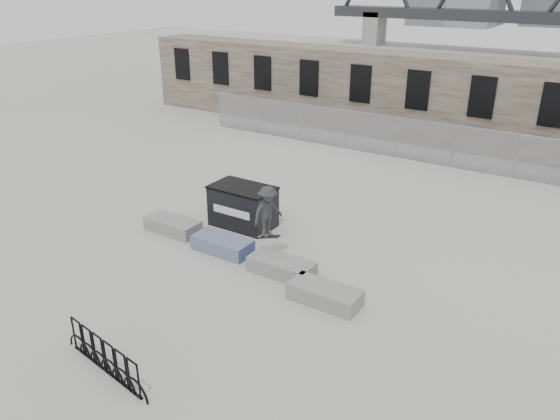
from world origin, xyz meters
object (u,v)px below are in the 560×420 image
object	(u,v)px
planter_center_left	(222,244)
planter_offset	(325,294)
planter_far_left	(173,225)
dumpster	(243,206)
skateboarder	(268,212)
planter_center_right	(282,266)
bike_rack	(104,356)

from	to	relation	value
planter_center_left	planter_offset	xyz separation A→B (m)	(4.25, -0.84, 0.00)
planter_far_left	planter_offset	distance (m)	6.71
planter_center_left	dumpster	bearing A→B (deg)	107.39
planter_center_left	skateboarder	size ratio (longest dim) A/B	1.12
planter_far_left	skateboarder	bearing A→B (deg)	2.04
planter_center_left	skateboarder	distance (m)	2.12
planter_center_left	planter_offset	distance (m)	4.33
dumpster	skateboarder	xyz separation A→B (m)	(2.19, -1.64, 0.90)
planter_far_left	planter_center_right	size ratio (longest dim) A/B	1.00
planter_far_left	skateboarder	distance (m)	4.18
bike_rack	planter_offset	bearing A→B (deg)	61.95
planter_center_left	dumpster	xyz separation A→B (m)	(-0.62, 1.99, 0.49)
planter_far_left	dumpster	distance (m)	2.55
planter_center_right	dumpster	xyz separation A→B (m)	(-3.03, 2.16, 0.49)
planter_center_left	dumpster	distance (m)	2.14
skateboarder	planter_offset	bearing A→B (deg)	-98.07
planter_center_left	dumpster	world-z (taller)	dumpster
planter_offset	bike_rack	world-z (taller)	bike_rack
planter_far_left	planter_center_left	bearing A→B (deg)	-5.11
skateboarder	dumpster	bearing A→B (deg)	69.03
planter_center_left	bike_rack	xyz separation A→B (m)	(1.45, -6.09, 0.18)
bike_rack	dumpster	bearing A→B (deg)	104.43
planter_far_left	skateboarder	xyz separation A→B (m)	(3.94, 0.14, 1.39)
planter_center_left	planter_far_left	bearing A→B (deg)	174.89
planter_far_left	skateboarder	world-z (taller)	skateboarder
planter_offset	planter_center_right	bearing A→B (deg)	160.06
planter_offset	planter_center_left	bearing A→B (deg)	168.79
planter_center_left	skateboarder	bearing A→B (deg)	12.72
dumpster	planter_far_left	bearing A→B (deg)	-134.80
planter_offset	bike_rack	distance (m)	5.94
planter_far_left	planter_center_left	xyz separation A→B (m)	(2.38, -0.21, 0.00)
planter_far_left	planter_offset	xyz separation A→B (m)	(6.63, -1.05, 0.00)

